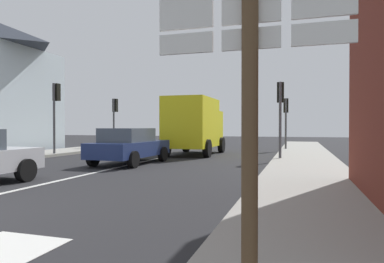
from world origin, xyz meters
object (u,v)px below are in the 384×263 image
at_px(delivery_truck, 194,125).
at_px(traffic_light_near_right, 280,103).
at_px(traffic_light_far_right, 286,112).
at_px(traffic_light_far_left, 115,112).
at_px(route_sign_post, 250,71).
at_px(traffic_light_near_left, 56,102).
at_px(sedan_far, 130,145).

xyz_separation_m(delivery_truck, traffic_light_near_right, (4.67, -2.19, 0.96)).
height_order(traffic_light_far_right, traffic_light_near_right, traffic_light_near_right).
xyz_separation_m(delivery_truck, traffic_light_far_right, (4.67, 4.66, 0.81)).
xyz_separation_m(traffic_light_far_left, traffic_light_near_right, (11.37, -5.34, 0.04)).
distance_m(route_sign_post, traffic_light_near_left, 17.03).
bearing_deg(route_sign_post, traffic_light_far_right, 91.15).
relative_size(route_sign_post, traffic_light_near_right, 0.91).
height_order(sedan_far, traffic_light_near_left, traffic_light_near_left).
bearing_deg(traffic_light_far_left, delivery_truck, -25.11).
bearing_deg(traffic_light_far_left, route_sign_post, -57.31).
bearing_deg(sedan_far, route_sign_post, -57.68).
bearing_deg(traffic_light_near_left, traffic_light_far_left, 90.00).
height_order(route_sign_post, traffic_light_near_left, traffic_light_near_left).
relative_size(sedan_far, route_sign_post, 1.33).
relative_size(traffic_light_far_right, traffic_light_near_right, 0.95).
bearing_deg(delivery_truck, route_sign_post, -71.56).
height_order(traffic_light_far_left, traffic_light_near_left, traffic_light_near_left).
bearing_deg(sedan_far, traffic_light_far_left, 123.12).
height_order(sedan_far, delivery_truck, delivery_truck).
bearing_deg(traffic_light_far_left, sedan_far, -56.88).
bearing_deg(traffic_light_far_right, delivery_truck, -135.09).
bearing_deg(sedan_far, traffic_light_far_right, 59.36).
distance_m(traffic_light_far_right, traffic_light_near_left, 13.68).
height_order(delivery_truck, traffic_light_far_right, traffic_light_far_right).
bearing_deg(traffic_light_near_right, sedan_far, -152.37).
bearing_deg(traffic_light_far_right, traffic_light_near_right, -90.00).
bearing_deg(traffic_light_near_right, traffic_light_near_left, -176.32).
xyz_separation_m(delivery_truck, route_sign_post, (5.07, -15.21, 0.35)).
bearing_deg(traffic_light_far_right, route_sign_post, -88.85).
bearing_deg(delivery_truck, traffic_light_near_right, -25.15).
distance_m(sedan_far, traffic_light_far_right, 11.67).
relative_size(delivery_truck, traffic_light_near_left, 1.32).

